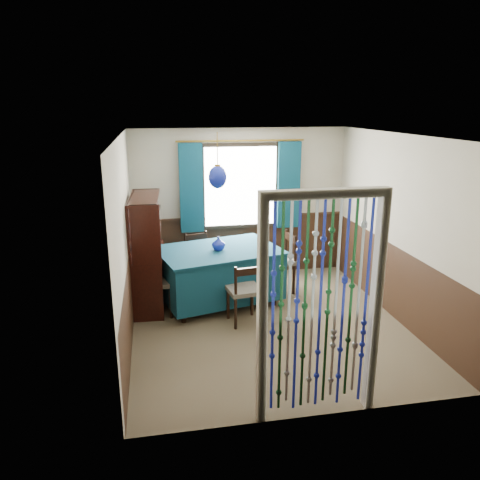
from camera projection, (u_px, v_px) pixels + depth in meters
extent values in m
plane|color=brown|center=(267.00, 323.00, 6.36)|extent=(4.00, 4.00, 0.00)
plane|color=silver|center=(270.00, 135.00, 5.66)|extent=(4.00, 4.00, 0.00)
plane|color=#B8AE96|center=(240.00, 203.00, 7.90)|extent=(3.60, 0.00, 3.60)
plane|color=#B8AE96|center=(323.00, 294.00, 4.12)|extent=(3.60, 0.00, 3.60)
plane|color=#B8AE96|center=(125.00, 242.00, 5.69)|extent=(0.00, 4.00, 4.00)
plane|color=#B8AE96|center=(397.00, 228.00, 6.33)|extent=(0.00, 4.00, 4.00)
plane|color=#331F13|center=(240.00, 246.00, 8.09)|extent=(3.60, 0.00, 3.60)
plane|color=#331F13|center=(319.00, 368.00, 4.35)|extent=(3.60, 0.00, 3.60)
plane|color=#331F13|center=(130.00, 299.00, 5.91)|extent=(0.00, 4.00, 4.00)
plane|color=#331F13|center=(391.00, 280.00, 6.54)|extent=(0.00, 4.00, 4.00)
cube|color=black|center=(240.00, 186.00, 7.77)|extent=(1.32, 0.12, 1.42)
cube|color=#0F3A4D|center=(219.00, 273.00, 6.91)|extent=(1.88, 1.49, 0.68)
cube|color=#0F3A4D|center=(219.00, 250.00, 6.82)|extent=(1.96, 1.57, 0.03)
cylinder|color=black|center=(184.00, 317.00, 6.37)|extent=(0.07, 0.07, 0.14)
cylinder|color=black|center=(274.00, 300.00, 6.92)|extent=(0.07, 0.07, 0.14)
cylinder|color=black|center=(166.00, 295.00, 7.12)|extent=(0.07, 0.07, 0.14)
cylinder|color=black|center=(249.00, 281.00, 7.68)|extent=(0.07, 0.07, 0.14)
cylinder|color=black|center=(236.00, 314.00, 6.14)|extent=(0.04, 0.04, 0.44)
cylinder|color=black|center=(260.00, 310.00, 6.24)|extent=(0.04, 0.04, 0.44)
cylinder|color=black|center=(228.00, 304.00, 6.44)|extent=(0.04, 0.04, 0.44)
cylinder|color=black|center=(252.00, 300.00, 6.54)|extent=(0.04, 0.04, 0.44)
cube|color=#5B5549|center=(244.00, 290.00, 6.27)|extent=(0.48, 0.47, 0.06)
cube|color=black|center=(249.00, 271.00, 6.02)|extent=(0.37, 0.09, 0.10)
cylinder|color=black|center=(236.00, 283.00, 6.01)|extent=(0.04, 0.04, 0.43)
cylinder|color=black|center=(261.00, 280.00, 6.11)|extent=(0.04, 0.04, 0.43)
cylinder|color=black|center=(207.00, 269.00, 7.77)|extent=(0.04, 0.04, 0.45)
cylinder|color=black|center=(187.00, 273.00, 7.62)|extent=(0.04, 0.04, 0.45)
cylinder|color=black|center=(215.00, 276.00, 7.47)|extent=(0.04, 0.04, 0.45)
cylinder|color=black|center=(194.00, 279.00, 7.32)|extent=(0.04, 0.04, 0.45)
cube|color=#5B5549|center=(200.00, 259.00, 7.47)|extent=(0.53, 0.52, 0.06)
cube|color=black|center=(196.00, 237.00, 7.54)|extent=(0.37, 0.14, 0.10)
cylinder|color=black|center=(206.00, 244.00, 7.65)|extent=(0.04, 0.04, 0.44)
cylinder|color=black|center=(185.00, 247.00, 7.50)|extent=(0.04, 0.04, 0.44)
cylinder|color=black|center=(146.00, 295.00, 6.73)|extent=(0.04, 0.04, 0.45)
cylinder|color=black|center=(146.00, 305.00, 6.39)|extent=(0.04, 0.04, 0.45)
cylinder|color=black|center=(170.00, 293.00, 6.79)|extent=(0.04, 0.04, 0.45)
cylinder|color=black|center=(171.00, 303.00, 6.45)|extent=(0.04, 0.04, 0.45)
cube|color=#5B5549|center=(157.00, 282.00, 6.52)|extent=(0.42, 0.44, 0.06)
cube|color=black|center=(143.00, 260.00, 6.39)|extent=(0.04, 0.38, 0.10)
cylinder|color=black|center=(143.00, 265.00, 6.60)|extent=(0.04, 0.04, 0.44)
cylinder|color=black|center=(143.00, 274.00, 6.26)|extent=(0.04, 0.04, 0.44)
cylinder|color=black|center=(294.00, 279.00, 7.28)|extent=(0.05, 0.05, 0.48)
cylinder|color=black|center=(285.00, 271.00, 7.63)|extent=(0.05, 0.05, 0.48)
cylinder|color=black|center=(272.00, 282.00, 7.18)|extent=(0.05, 0.05, 0.48)
cylinder|color=black|center=(264.00, 274.00, 7.53)|extent=(0.05, 0.05, 0.48)
cube|color=#5B5549|center=(279.00, 260.00, 7.33)|extent=(0.49, 0.51, 0.06)
cube|color=black|center=(291.00, 238.00, 7.28)|extent=(0.08, 0.41, 0.11)
cylinder|color=black|center=(295.00, 251.00, 7.15)|extent=(0.04, 0.04, 0.47)
cylinder|color=black|center=(286.00, 244.00, 7.50)|extent=(0.04, 0.04, 0.47)
cube|color=black|center=(149.00, 278.00, 6.88)|extent=(0.49, 1.26, 0.81)
cube|color=black|center=(146.00, 235.00, 6.09)|extent=(0.38, 0.07, 0.81)
cube|color=black|center=(146.00, 215.00, 7.21)|extent=(0.38, 0.07, 0.81)
cube|color=black|center=(145.00, 198.00, 6.54)|extent=(0.44, 1.26, 0.04)
cube|color=black|center=(132.00, 225.00, 6.61)|extent=(0.09, 1.22, 0.81)
cube|color=black|center=(149.00, 232.00, 6.69)|extent=(0.39, 1.18, 0.02)
cube|color=black|center=(148.00, 214.00, 6.61)|extent=(0.39, 1.18, 0.02)
cylinder|color=olive|center=(217.00, 155.00, 6.43)|extent=(0.01, 0.01, 0.62)
ellipsoid|color=navy|center=(218.00, 177.00, 6.52)|extent=(0.26, 0.26, 0.32)
cylinder|color=olive|center=(218.00, 166.00, 6.47)|extent=(0.08, 0.08, 0.03)
imported|color=navy|center=(218.00, 244.00, 6.75)|extent=(0.21, 0.21, 0.18)
imported|color=beige|center=(150.00, 235.00, 6.43)|extent=(0.22, 0.22, 0.05)
imported|color=beige|center=(151.00, 241.00, 6.93)|extent=(0.20, 0.20, 0.20)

